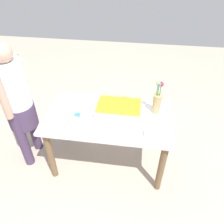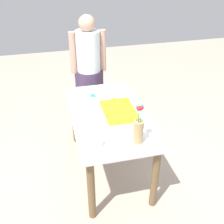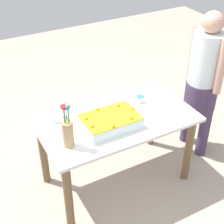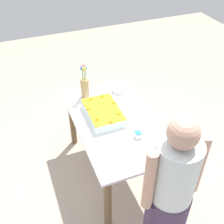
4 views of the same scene
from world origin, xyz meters
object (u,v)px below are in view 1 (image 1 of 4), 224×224
(fruit_bowl, at_px, (152,134))
(serving_plate_with_slice, at_px, (78,118))
(cake_knife, at_px, (75,102))
(flower_vase, at_px, (157,101))
(person_standing, at_px, (17,101))
(sheet_cake, at_px, (119,109))

(fruit_bowl, bearing_deg, serving_plate_with_slice, -9.38)
(cake_knife, distance_m, flower_vase, 0.92)
(cake_knife, height_order, person_standing, person_standing)
(sheet_cake, bearing_deg, cake_knife, -12.54)
(serving_plate_with_slice, bearing_deg, cake_knife, -69.54)
(serving_plate_with_slice, xyz_separation_m, fruit_bowl, (-0.76, 0.13, 0.01))
(flower_vase, height_order, fruit_bowl, flower_vase)
(serving_plate_with_slice, bearing_deg, flower_vase, -162.62)
(sheet_cake, relative_size, fruit_bowl, 3.15)
(serving_plate_with_slice, distance_m, flower_vase, 0.84)
(cake_knife, distance_m, fruit_bowl, 0.97)
(sheet_cake, xyz_separation_m, flower_vase, (-0.39, -0.06, 0.10))
(serving_plate_with_slice, xyz_separation_m, flower_vase, (-0.80, -0.25, 0.13))
(serving_plate_with_slice, relative_size, flower_vase, 0.54)
(flower_vase, distance_m, person_standing, 1.48)
(fruit_bowl, distance_m, person_standing, 1.45)
(serving_plate_with_slice, bearing_deg, fruit_bowl, 170.62)
(sheet_cake, height_order, person_standing, person_standing)
(person_standing, bearing_deg, fruit_bowl, -7.75)
(sheet_cake, distance_m, person_standing, 1.08)
(sheet_cake, bearing_deg, flower_vase, -170.78)
(cake_knife, relative_size, flower_vase, 0.62)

